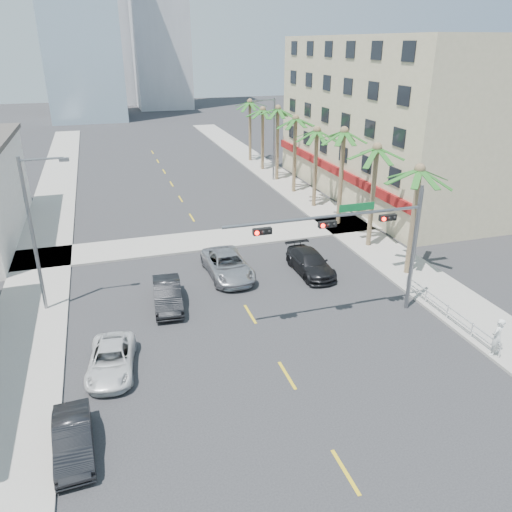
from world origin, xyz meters
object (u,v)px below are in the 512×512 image
at_px(car_lane_left, 168,295).
at_px(pedestrian, 497,337).
at_px(car_parked_mid, 73,439).
at_px(car_lane_right, 310,263).
at_px(traffic_signal_mast, 365,233).
at_px(car_parked_far, 111,360).
at_px(car_lane_center, 228,265).

relative_size(car_lane_left, pedestrian, 2.27).
xyz_separation_m(car_parked_mid, car_lane_right, (14.90, 12.23, 0.08)).
relative_size(traffic_signal_mast, car_lane_right, 2.19).
height_order(car_parked_far, pedestrian, pedestrian).
relative_size(car_lane_center, pedestrian, 2.84).
distance_m(traffic_signal_mast, car_parked_far, 14.34).
bearing_deg(car_lane_center, car_parked_mid, -126.55).
xyz_separation_m(traffic_signal_mast, pedestrian, (4.52, -5.60, -3.91)).
bearing_deg(car_parked_far, pedestrian, -6.25).
bearing_deg(car_lane_right, car_lane_left, -170.57).
height_order(traffic_signal_mast, car_parked_mid, traffic_signal_mast).
height_order(traffic_signal_mast, car_lane_left, traffic_signal_mast).
distance_m(car_lane_left, pedestrian, 17.77).
bearing_deg(car_lane_center, car_lane_left, -147.54).
height_order(car_parked_far, car_lane_right, car_lane_right).
xyz_separation_m(car_parked_mid, car_lane_left, (5.06, 10.46, 0.10)).
relative_size(car_lane_right, pedestrian, 2.53).
bearing_deg(pedestrian, car_lane_right, -89.57).
xyz_separation_m(car_parked_far, car_lane_center, (7.86, 8.55, 0.17)).
xyz_separation_m(traffic_signal_mast, car_parked_far, (-13.58, -1.15, -4.44)).
bearing_deg(car_lane_center, car_lane_right, -13.47).
distance_m(car_parked_far, car_lane_left, 6.59).
distance_m(car_parked_mid, car_lane_left, 11.62).
bearing_deg(pedestrian, car_parked_far, -35.47).
bearing_deg(traffic_signal_mast, car_parked_far, -175.17).
height_order(car_lane_right, pedestrian, pedestrian).
distance_m(car_parked_far, car_lane_right, 15.21).
xyz_separation_m(car_lane_center, pedestrian, (10.24, -13.01, 0.36)).
distance_m(car_parked_mid, car_lane_center, 16.41).
bearing_deg(car_lane_center, car_parked_far, -133.92).
distance_m(car_parked_mid, pedestrian, 19.71).
height_order(traffic_signal_mast, car_parked_far, traffic_signal_mast).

